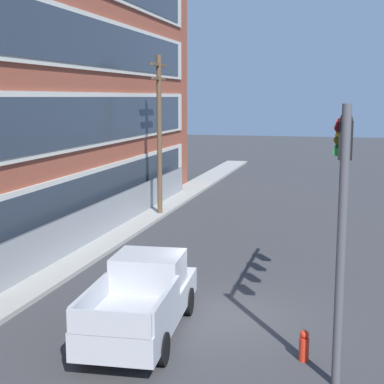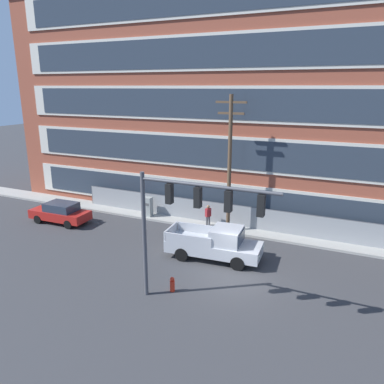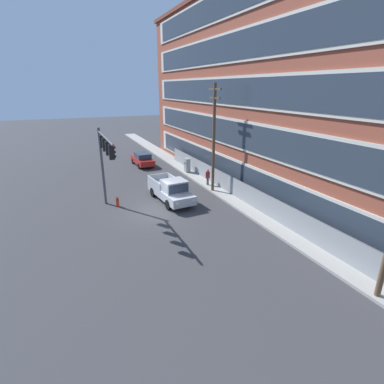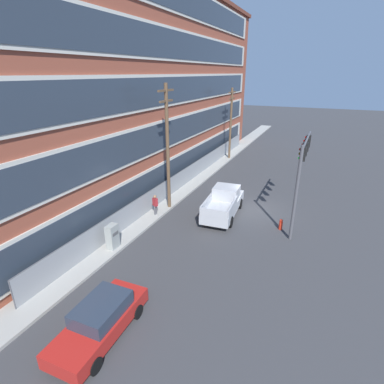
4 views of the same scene
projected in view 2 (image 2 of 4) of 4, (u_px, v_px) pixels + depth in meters
ground_plane at (235, 279)px, 19.83m from camera, size 160.00×160.00×0.00m
sidewalk_building_side at (266, 233)px, 25.82m from camera, size 80.00×1.93×0.16m
brick_mill_building at (304, 102)px, 28.32m from camera, size 48.37×10.64×17.44m
chain_link_fence at (313, 227)px, 24.70m from camera, size 36.33×0.06×1.73m
traffic_signal_mast at (186, 211)px, 16.28m from camera, size 6.39×0.43×6.17m
pickup_truck_silver at (216, 244)px, 21.94m from camera, size 5.74×2.43×2.02m
sedan_red at (61, 212)px, 27.89m from camera, size 4.58×1.96×1.56m
utility_pole_near_corner at (230, 161)px, 24.83m from camera, size 2.07×0.26×9.39m
electrical_cabinet at (148, 208)px, 28.90m from camera, size 0.72×0.52×1.67m
pedestrian_near_cabinet at (208, 215)px, 26.87m from camera, size 0.39×0.46×1.69m
fire_hydrant at (172, 284)px, 18.57m from camera, size 0.24×0.24×0.78m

